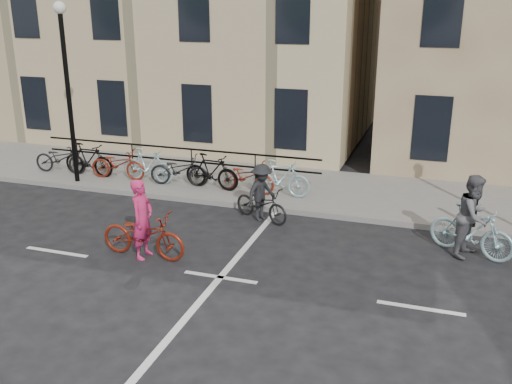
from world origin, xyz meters
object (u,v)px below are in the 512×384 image
(lamp_post, at_px, (66,71))
(cyclist_pink, at_px, (143,231))
(cyclist_dark, at_px, (261,198))
(cyclist_grey, at_px, (472,224))

(lamp_post, relative_size, cyclist_pink, 2.60)
(cyclist_pink, xyz_separation_m, cyclist_dark, (1.79, 2.97, -0.03))
(cyclist_pink, relative_size, cyclist_dark, 1.14)
(lamp_post, distance_m, cyclist_dark, 7.01)
(lamp_post, xyz_separation_m, cyclist_pink, (4.51, -3.98, -2.87))
(lamp_post, height_order, cyclist_dark, lamp_post)
(cyclist_pink, height_order, cyclist_dark, cyclist_pink)
(lamp_post, xyz_separation_m, cyclist_grey, (11.40, -1.61, -2.73))
(cyclist_grey, distance_m, cyclist_dark, 5.13)
(cyclist_grey, height_order, cyclist_dark, cyclist_grey)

